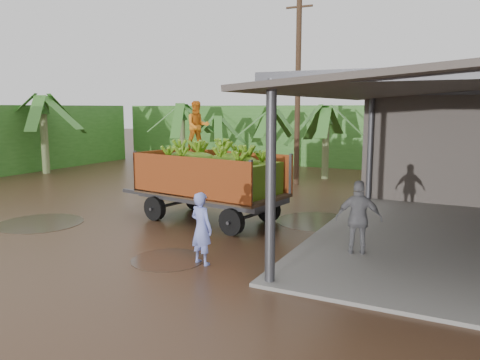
# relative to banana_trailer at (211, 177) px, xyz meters

# --- Properties ---
(ground) EXTENTS (100.00, 100.00, 0.00)m
(ground) POSITION_rel_banana_trailer_xyz_m (-1.60, -0.36, -1.37)
(ground) COLOR black
(ground) RESTS_ON ground
(hedge_north) EXTENTS (22.00, 3.00, 3.60)m
(hedge_north) POSITION_rel_banana_trailer_xyz_m (-3.60, 15.64, 0.43)
(hedge_north) COLOR #2D661E
(hedge_north) RESTS_ON ground
(banana_trailer) EXTENTS (6.35, 2.86, 3.68)m
(banana_trailer) POSITION_rel_banana_trailer_xyz_m (0.00, 0.00, 0.00)
(banana_trailer) COLOR #B6491A
(banana_trailer) RESTS_ON ground
(man_blue) EXTENTS (0.68, 0.54, 1.63)m
(man_blue) POSITION_rel_banana_trailer_xyz_m (1.85, -3.58, -0.55)
(man_blue) COLOR #7A88E0
(man_blue) RESTS_ON ground
(man_grey) EXTENTS (1.14, 0.69, 1.81)m
(man_grey) POSITION_rel_banana_trailer_xyz_m (4.85, -1.50, -0.46)
(man_grey) COLOR slate
(man_grey) RESTS_ON ground
(utility_pole) EXTENTS (1.20, 0.24, 8.41)m
(utility_pole) POSITION_rel_banana_trailer_xyz_m (-0.04, 7.80, 2.89)
(utility_pole) COLOR #47301E
(utility_pole) RESTS_ON ground
(banana_plants) EXTENTS (24.11, 20.47, 4.28)m
(banana_plants) POSITION_rel_banana_trailer_xyz_m (-7.04, 5.67, 0.45)
(banana_plants) COLOR #2D661E
(banana_plants) RESTS_ON ground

